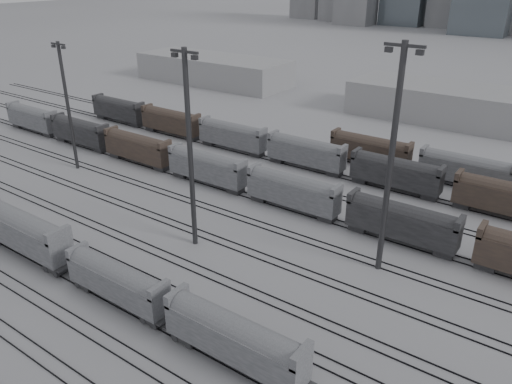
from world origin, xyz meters
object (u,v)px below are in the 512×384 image
Objects in this scene: hopper_car_b at (117,280)px; light_mast_c at (190,147)px; hopper_car_c at (234,337)px; hopper_car_a at (23,229)px.

light_mast_c is (-1.94, 14.69, 10.61)m from hopper_car_b.
hopper_car_b is 0.93× the size of hopper_car_c.
hopper_car_c is 25.47m from light_mast_c.
hopper_car_b is (17.80, 0.00, -0.60)m from hopper_car_a.
hopper_car_b is at bearing -82.47° from light_mast_c.
hopper_car_a is 0.64× the size of light_mast_c.
hopper_car_a is 23.83m from light_mast_c.
light_mast_c is (15.86, 14.69, 10.01)m from hopper_car_a.
hopper_car_a is 17.81m from hopper_car_b.
hopper_car_a is 33.90m from hopper_car_c.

